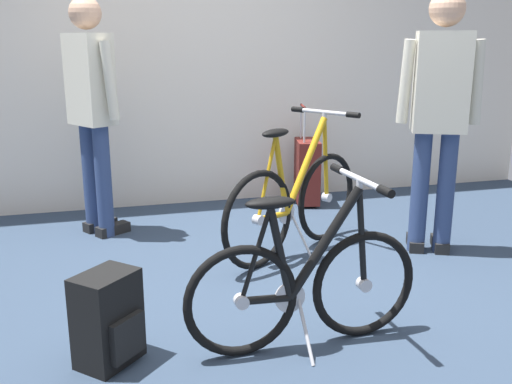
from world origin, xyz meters
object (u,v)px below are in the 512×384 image
display_bike_left (295,201)px  visitor_browsing (439,109)px  backpack_on_floor (108,319)px  folding_bike_foreground (305,283)px  visitor_near_wall (92,104)px  rolling_suitcase (307,171)px

display_bike_left → visitor_browsing: bearing=-13.2°
display_bike_left → backpack_on_floor: 1.59m
visitor_browsing → folding_bike_foreground: bearing=-142.4°
visitor_near_wall → folding_bike_foreground: bearing=-65.1°
visitor_browsing → rolling_suitcase: bearing=106.2°
folding_bike_foreground → rolling_suitcase: bearing=69.5°
folding_bike_foreground → backpack_on_floor: folding_bike_foreground is taller
visitor_near_wall → backpack_on_floor: 1.92m
display_bike_left → visitor_browsing: visitor_browsing is taller
folding_bike_foreground → visitor_near_wall: visitor_near_wall is taller
rolling_suitcase → backpack_on_floor: size_ratio=2.06×
display_bike_left → rolling_suitcase: bearing=66.0°
folding_bike_foreground → display_bike_left: size_ratio=0.98×
visitor_near_wall → backpack_on_floor: (0.02, -1.78, -0.72)m
folding_bike_foreground → visitor_near_wall: size_ratio=0.68×
visitor_browsing → rolling_suitcase: visitor_browsing is taller
display_bike_left → visitor_near_wall: bearing=148.6°
display_bike_left → visitor_near_wall: (-1.20, 0.74, 0.57)m
folding_bike_foreground → visitor_near_wall: bearing=114.9°
display_bike_left → backpack_on_floor: size_ratio=2.78×
backpack_on_floor → visitor_browsing: bearing=22.4°
visitor_browsing → backpack_on_floor: 2.33m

